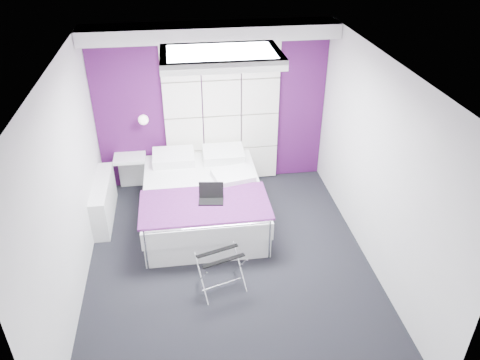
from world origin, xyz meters
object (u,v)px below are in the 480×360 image
(radiator, at_px, (104,200))
(laptop, at_px, (211,196))
(bed, at_px, (203,200))
(wall_lamp, at_px, (143,119))
(luggage_rack, at_px, (221,272))
(nightstand, at_px, (130,158))

(radiator, xyz_separation_m, laptop, (1.52, -0.63, 0.34))
(radiator, height_order, bed, bed)
(radiator, relative_size, laptop, 3.64)
(wall_lamp, bearing_deg, bed, -50.50)
(wall_lamp, xyz_separation_m, luggage_rack, (0.90, -2.46, -0.96))
(luggage_rack, bearing_deg, nightstand, 98.63)
(nightstand, bearing_deg, wall_lamp, 8.20)
(luggage_rack, xyz_separation_m, laptop, (-0.02, 1.08, 0.39))
(nightstand, bearing_deg, bed, -40.70)
(bed, bearing_deg, nightstand, 139.30)
(luggage_rack, bearing_deg, wall_lamp, 92.78)
(radiator, bearing_deg, wall_lamp, 49.90)
(radiator, bearing_deg, nightstand, 63.29)
(luggage_rack, height_order, laptop, laptop)
(wall_lamp, bearing_deg, laptop, -57.61)
(wall_lamp, bearing_deg, luggage_rack, -69.98)
(radiator, bearing_deg, laptop, -22.44)
(nightstand, relative_size, luggage_rack, 0.93)
(wall_lamp, relative_size, bed, 0.07)
(laptop, bearing_deg, bed, 109.31)
(radiator, xyz_separation_m, nightstand, (0.36, 0.72, 0.29))
(laptop, bearing_deg, nightstand, 138.16)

